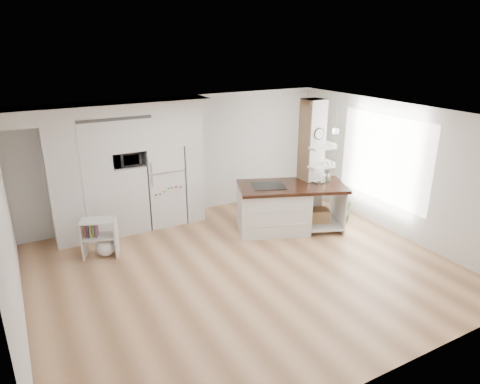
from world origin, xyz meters
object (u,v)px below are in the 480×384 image
object	(u,v)px
refrigerator	(163,185)
floor_plant_a	(346,212)
kitchen_island	(279,207)
bookshelf	(102,240)

from	to	relation	value
refrigerator	floor_plant_a	distance (m)	4.07
kitchen_island	floor_plant_a	world-z (taller)	kitchen_island
bookshelf	floor_plant_a	xyz separation A→B (m)	(5.08, -0.97, -0.09)
floor_plant_a	kitchen_island	bearing A→B (deg)	166.16
refrigerator	kitchen_island	bearing A→B (deg)	-37.84
bookshelf	floor_plant_a	distance (m)	5.17
kitchen_island	bookshelf	world-z (taller)	kitchen_island
refrigerator	bookshelf	world-z (taller)	refrigerator
refrigerator	bookshelf	distance (m)	1.91
bookshelf	floor_plant_a	size ratio (longest dim) A/B	1.60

